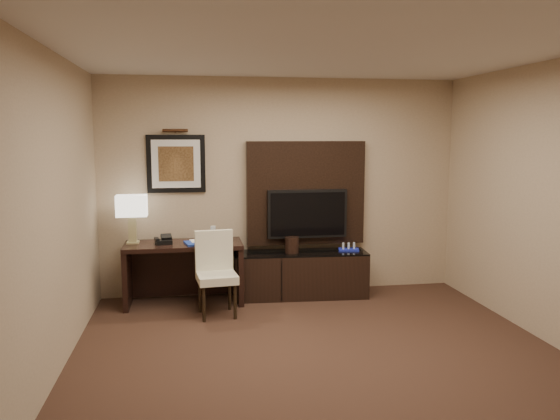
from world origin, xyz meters
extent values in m
cube|color=#372119|center=(0.00, 0.00, -0.01)|extent=(4.50, 5.00, 0.01)
cube|color=silver|center=(0.00, 0.00, 2.70)|extent=(4.50, 5.00, 0.01)
cube|color=tan|center=(0.00, 2.50, 1.35)|extent=(4.50, 0.01, 2.70)
cube|color=tan|center=(0.00, -2.50, 1.35)|extent=(4.50, 0.01, 2.70)
cube|color=tan|center=(-2.25, 0.00, 1.35)|extent=(0.01, 5.00, 2.70)
cube|color=black|center=(-1.23, 2.15, 0.37)|extent=(1.37, 0.60, 0.73)
cube|color=black|center=(0.19, 2.20, 0.28)|extent=(1.66, 0.55, 0.56)
cube|color=black|center=(0.30, 2.44, 1.27)|extent=(1.50, 0.12, 1.30)
cube|color=black|center=(0.30, 2.34, 1.02)|extent=(1.00, 0.08, 0.60)
cube|color=black|center=(-1.30, 2.48, 1.65)|extent=(0.70, 0.04, 0.70)
cylinder|color=#402514|center=(-1.30, 2.44, 2.05)|extent=(0.04, 0.04, 0.30)
cube|color=#18359D|center=(-1.10, 2.07, 0.74)|extent=(0.27, 0.33, 0.02)
imported|color=tan|center=(-1.15, 2.15, 0.84)|extent=(0.16, 0.05, 0.22)
cylinder|color=silver|center=(-0.88, 2.17, 0.83)|extent=(0.08, 0.08, 0.19)
cylinder|color=black|center=(0.08, 2.18, 0.66)|extent=(0.22, 0.22, 0.20)
camera|label=1|loc=(-1.12, -4.26, 2.00)|focal=35.00mm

